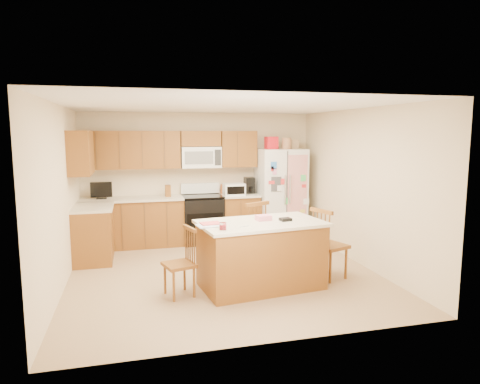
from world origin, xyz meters
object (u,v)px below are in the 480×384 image
object	(u,v)px
island	(261,254)
windsor_chair_back	(251,237)
refrigerator	(280,193)
windsor_chair_right	(328,245)
stove	(202,218)
windsor_chair_left	(181,264)

from	to	relation	value
island	windsor_chair_back	bearing A→B (deg)	84.45
refrigerator	windsor_chair_back	xyz separation A→B (m)	(-1.11, -1.76, -0.41)
refrigerator	windsor_chair_right	bearing A→B (deg)	-93.15
windsor_chair_back	windsor_chair_right	size ratio (longest dim) A/B	1.04
windsor_chair_back	windsor_chair_right	xyz separation A→B (m)	(0.98, -0.69, -0.02)
windsor_chair_back	stove	bearing A→B (deg)	104.03
windsor_chair_right	refrigerator	bearing A→B (deg)	86.85
stove	windsor_chair_back	world-z (taller)	stove
island	windsor_chair_left	size ratio (longest dim) A/B	1.99
island	windsor_chair_right	size ratio (longest dim) A/B	1.73
stove	windsor_chair_left	size ratio (longest dim) A/B	1.25
refrigerator	windsor_chair_back	size ratio (longest dim) A/B	1.89
stove	island	distance (m)	2.65
windsor_chair_right	island	bearing A→B (deg)	-174.55
refrigerator	windsor_chair_back	world-z (taller)	refrigerator
refrigerator	island	bearing A→B (deg)	-114.99
refrigerator	windsor_chair_right	xyz separation A→B (m)	(-0.13, -2.45, -0.43)
island	windsor_chair_left	bearing A→B (deg)	-177.47
island	windsor_chair_left	distance (m)	1.11
refrigerator	windsor_chair_back	bearing A→B (deg)	-122.26
stove	windsor_chair_right	distance (m)	2.90
stove	refrigerator	distance (m)	1.63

